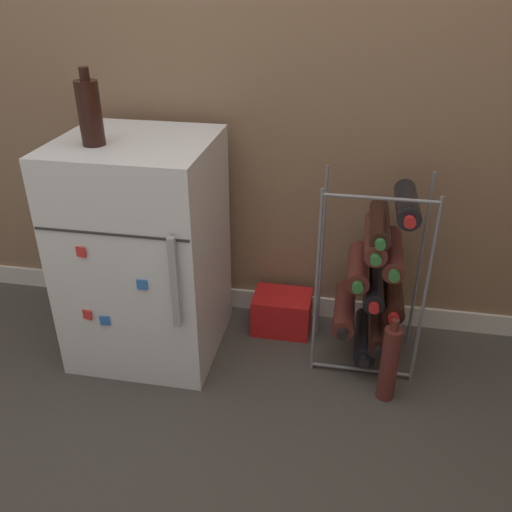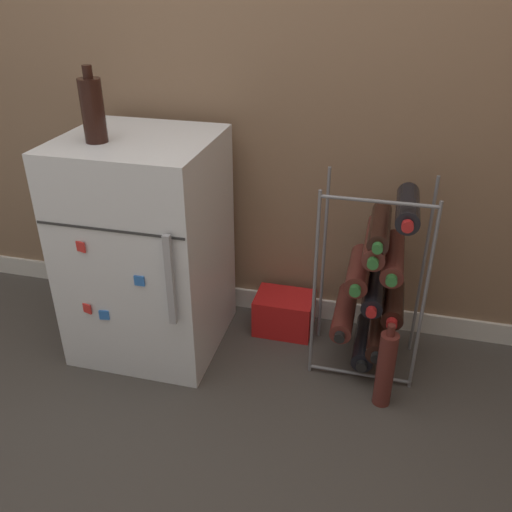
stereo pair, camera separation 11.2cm
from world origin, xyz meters
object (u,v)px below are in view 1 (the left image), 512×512
Objects in this scene: mini_fridge at (145,250)px; soda_box at (282,312)px; loose_bottle_floor at (389,363)px; fridge_top_bottle at (90,112)px; wine_rack at (376,277)px.

soda_box is (0.50, 0.18, -0.34)m from mini_fridge.
soda_box is 0.54m from loose_bottle_floor.
fridge_top_bottle reaches higher than loose_bottle_floor.
mini_fridge reaches higher than loose_bottle_floor.
loose_bottle_floor is at bearing -9.66° from mini_fridge.
mini_fridge is at bearing -159.83° from soda_box.
fridge_top_bottle reaches higher than mini_fridge.
wine_rack is 0.47m from soda_box.
fridge_top_bottle is at bearing -156.70° from soda_box.
fridge_top_bottle is at bearing -171.95° from wine_rack.
loose_bottle_floor reaches higher than soda_box.
wine_rack is 0.31m from loose_bottle_floor.
mini_fridge is 0.63m from soda_box.
fridge_top_bottle is at bearing -143.61° from mini_fridge.
fridge_top_bottle is 0.74× the size of loose_bottle_floor.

